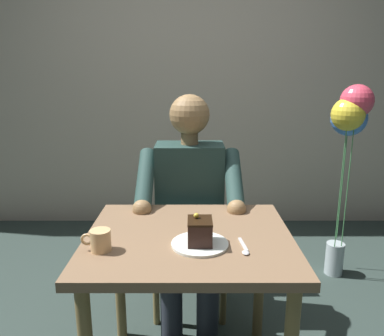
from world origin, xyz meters
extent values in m
cube|color=#B5A895|center=(0.00, -1.93, 1.50)|extent=(6.40, 0.12, 3.00)
cube|color=brown|center=(0.00, 0.00, 0.68)|extent=(0.82, 0.71, 0.04)
cylinder|color=olive|center=(-0.35, -0.29, 0.34)|extent=(0.05, 0.05, 0.68)
cylinder|color=olive|center=(0.35, -0.29, 0.34)|extent=(0.05, 0.05, 0.68)
cube|color=olive|center=(0.00, -0.58, 0.42)|extent=(0.42, 0.42, 0.04)
cube|color=olive|center=(0.00, -0.77, 0.67)|extent=(0.38, 0.04, 0.45)
cylinder|color=olive|center=(-0.18, -0.40, 0.21)|extent=(0.04, 0.04, 0.42)
cylinder|color=olive|center=(0.18, -0.40, 0.21)|extent=(0.04, 0.04, 0.42)
cylinder|color=olive|center=(-0.18, -0.76, 0.21)|extent=(0.04, 0.04, 0.42)
cylinder|color=olive|center=(0.18, -0.76, 0.21)|extent=(0.04, 0.04, 0.42)
cube|color=#243E3A|center=(0.00, -0.56, 0.71)|extent=(0.36, 0.22, 0.52)
sphere|color=#957249|center=(0.00, -0.56, 1.12)|extent=(0.21, 0.21, 0.21)
cylinder|color=#957249|center=(0.00, -0.56, 1.00)|extent=(0.09, 0.09, 0.06)
cylinder|color=#243E3A|center=(-0.22, -0.42, 0.82)|extent=(0.08, 0.33, 0.26)
sphere|color=#957249|center=(-0.22, -0.26, 0.72)|extent=(0.09, 0.09, 0.09)
cylinder|color=#243E3A|center=(0.22, -0.42, 0.82)|extent=(0.08, 0.33, 0.26)
sphere|color=#957249|center=(0.22, -0.26, 0.72)|extent=(0.09, 0.09, 0.09)
cylinder|color=#2D323D|center=(-0.09, -0.44, 0.42)|extent=(0.13, 0.38, 0.14)
cylinder|color=#2D323D|center=(0.09, -0.44, 0.42)|extent=(0.13, 0.38, 0.14)
cylinder|color=#2D323D|center=(-0.09, -0.26, 0.20)|extent=(0.11, 0.11, 0.40)
cylinder|color=#2D323D|center=(0.09, -0.26, 0.20)|extent=(0.11, 0.11, 0.40)
cylinder|color=white|center=(-0.04, 0.09, 0.71)|extent=(0.22, 0.22, 0.01)
cube|color=#331F19|center=(-0.04, 0.09, 0.75)|extent=(0.09, 0.11, 0.08)
cube|color=black|center=(-0.04, 0.09, 0.80)|extent=(0.09, 0.11, 0.01)
sphere|color=gold|center=(-0.03, 0.08, 0.81)|extent=(0.02, 0.02, 0.02)
cylinder|color=#E0B177|center=(0.32, 0.14, 0.74)|extent=(0.07, 0.07, 0.08)
torus|color=#E0B177|center=(0.37, 0.14, 0.75)|extent=(0.05, 0.01, 0.05)
cylinder|color=black|center=(0.32, 0.14, 0.78)|extent=(0.07, 0.07, 0.01)
cube|color=silver|center=(-0.20, 0.09, 0.71)|extent=(0.03, 0.11, 0.01)
ellipsoid|color=silver|center=(-0.20, 0.16, 0.71)|extent=(0.03, 0.04, 0.01)
cylinder|color=#B2C1C6|center=(-0.98, -0.93, 0.11)|extent=(0.12, 0.12, 0.22)
sphere|color=yellow|center=(-0.95, -0.88, 1.09)|extent=(0.20, 0.20, 0.20)
cylinder|color=#4C9956|center=(-0.95, -0.88, 0.60)|extent=(0.01, 0.01, 0.77)
sphere|color=#E2435A|center=(-1.00, -0.89, 1.17)|extent=(0.20, 0.20, 0.20)
cylinder|color=#4C9956|center=(-1.00, -0.89, 0.64)|extent=(0.01, 0.01, 0.85)
sphere|color=#427FE4|center=(-1.02, -1.02, 1.05)|extent=(0.23, 0.23, 0.23)
cylinder|color=#4C9956|center=(-1.02, -1.02, 0.58)|extent=(0.01, 0.01, 0.72)
camera|label=1|loc=(-0.01, 1.39, 1.33)|focal=35.13mm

